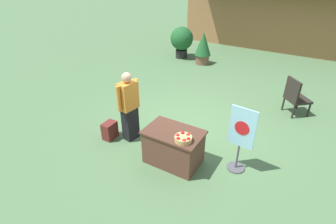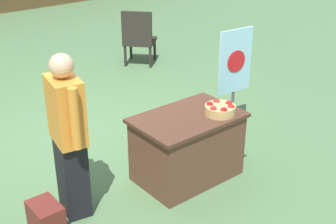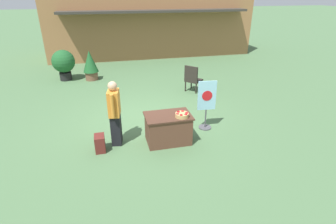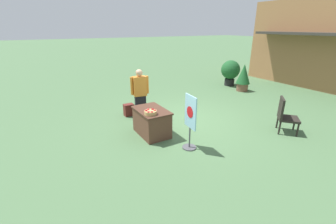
{
  "view_description": "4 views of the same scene",
  "coord_description": "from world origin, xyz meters",
  "px_view_note": "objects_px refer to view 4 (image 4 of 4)",
  "views": [
    {
      "loc": [
        2.49,
        -5.16,
        3.71
      ],
      "look_at": [
        -0.16,
        -0.73,
        0.72
      ],
      "focal_mm": 28.0,
      "sensor_mm": 36.0,
      "label": 1
    },
    {
      "loc": [
        -2.65,
        -4.79,
        2.94
      ],
      "look_at": [
        0.53,
        -0.87,
        0.56
      ],
      "focal_mm": 50.0,
      "sensor_mm": 36.0,
      "label": 2
    },
    {
      "loc": [
        -1.05,
        -7.16,
        3.59
      ],
      "look_at": [
        0.52,
        -0.79,
        0.55
      ],
      "focal_mm": 28.0,
      "sensor_mm": 36.0,
      "label": 3
    },
    {
      "loc": [
        5.71,
        -3.99,
        2.94
      ],
      "look_at": [
        0.47,
        -0.92,
        0.63
      ],
      "focal_mm": 24.0,
      "sensor_mm": 36.0,
      "label": 4
    }
  ],
  "objects_px": {
    "backpack": "(129,110)",
    "potted_plant_far_right": "(230,71)",
    "patio_chair": "(285,114)",
    "display_table": "(152,122)",
    "poster_board": "(190,121)",
    "apple_basket": "(150,112)",
    "potted_plant_near_right": "(243,77)",
    "person_visitor": "(140,94)"
  },
  "relations": [
    {
      "from": "backpack",
      "to": "potted_plant_far_right",
      "type": "distance_m",
      "value": 6.41
    },
    {
      "from": "backpack",
      "to": "patio_chair",
      "type": "height_order",
      "value": "patio_chair"
    },
    {
      "from": "display_table",
      "to": "backpack",
      "type": "xyz_separation_m",
      "value": [
        -1.72,
        -0.04,
        -0.17
      ]
    },
    {
      "from": "backpack",
      "to": "potted_plant_far_right",
      "type": "xyz_separation_m",
      "value": [
        -1.42,
        6.22,
        0.57
      ]
    },
    {
      "from": "backpack",
      "to": "poster_board",
      "type": "height_order",
      "value": "poster_board"
    },
    {
      "from": "apple_basket",
      "to": "backpack",
      "type": "relative_size",
      "value": 0.79
    },
    {
      "from": "display_table",
      "to": "potted_plant_far_right",
      "type": "distance_m",
      "value": 6.95
    },
    {
      "from": "patio_chair",
      "to": "potted_plant_near_right",
      "type": "distance_m",
      "value": 4.59
    },
    {
      "from": "display_table",
      "to": "potted_plant_near_right",
      "type": "bearing_deg",
      "value": 108.87
    },
    {
      "from": "apple_basket",
      "to": "display_table",
      "type": "bearing_deg",
      "value": 149.86
    },
    {
      "from": "backpack",
      "to": "poster_board",
      "type": "relative_size",
      "value": 0.3
    },
    {
      "from": "poster_board",
      "to": "potted_plant_near_right",
      "type": "bearing_deg",
      "value": -143.67
    },
    {
      "from": "display_table",
      "to": "person_visitor",
      "type": "relative_size",
      "value": 0.7
    },
    {
      "from": "backpack",
      "to": "potted_plant_near_right",
      "type": "height_order",
      "value": "potted_plant_near_right"
    },
    {
      "from": "poster_board",
      "to": "potted_plant_near_right",
      "type": "height_order",
      "value": "poster_board"
    },
    {
      "from": "patio_chair",
      "to": "apple_basket",
      "type": "bearing_deg",
      "value": -155.02
    },
    {
      "from": "apple_basket",
      "to": "potted_plant_far_right",
      "type": "height_order",
      "value": "potted_plant_far_right"
    },
    {
      "from": "apple_basket",
      "to": "potted_plant_near_right",
      "type": "height_order",
      "value": "potted_plant_near_right"
    },
    {
      "from": "apple_basket",
      "to": "patio_chair",
      "type": "xyz_separation_m",
      "value": [
        1.51,
        3.61,
        -0.27
      ]
    },
    {
      "from": "backpack",
      "to": "patio_chair",
      "type": "bearing_deg",
      "value": 44.41
    },
    {
      "from": "backpack",
      "to": "potted_plant_far_right",
      "type": "relative_size",
      "value": 0.32
    },
    {
      "from": "person_visitor",
      "to": "poster_board",
      "type": "height_order",
      "value": "person_visitor"
    },
    {
      "from": "person_visitor",
      "to": "potted_plant_near_right",
      "type": "relative_size",
      "value": 1.3
    },
    {
      "from": "apple_basket",
      "to": "potted_plant_far_right",
      "type": "xyz_separation_m",
      "value": [
        -3.45,
        6.36,
        -0.04
      ]
    },
    {
      "from": "patio_chair",
      "to": "potted_plant_far_right",
      "type": "bearing_deg",
      "value": 108.64
    },
    {
      "from": "display_table",
      "to": "apple_basket",
      "type": "relative_size",
      "value": 3.51
    },
    {
      "from": "display_table",
      "to": "apple_basket",
      "type": "distance_m",
      "value": 0.56
    },
    {
      "from": "potted_plant_far_right",
      "to": "potted_plant_near_right",
      "type": "bearing_deg",
      "value": -12.44
    },
    {
      "from": "apple_basket",
      "to": "poster_board",
      "type": "distance_m",
      "value": 1.11
    },
    {
      "from": "apple_basket",
      "to": "person_visitor",
      "type": "xyz_separation_m",
      "value": [
        -1.61,
        0.41,
        0.04
      ]
    },
    {
      "from": "poster_board",
      "to": "backpack",
      "type": "bearing_deg",
      "value": -74.55
    },
    {
      "from": "person_visitor",
      "to": "backpack",
      "type": "relative_size",
      "value": 3.98
    },
    {
      "from": "apple_basket",
      "to": "poster_board",
      "type": "relative_size",
      "value": 0.24
    },
    {
      "from": "display_table",
      "to": "apple_basket",
      "type": "height_order",
      "value": "apple_basket"
    },
    {
      "from": "display_table",
      "to": "person_visitor",
      "type": "height_order",
      "value": "person_visitor"
    },
    {
      "from": "patio_chair",
      "to": "potted_plant_near_right",
      "type": "relative_size",
      "value": 0.8
    },
    {
      "from": "poster_board",
      "to": "patio_chair",
      "type": "relative_size",
      "value": 1.36
    },
    {
      "from": "poster_board",
      "to": "potted_plant_near_right",
      "type": "distance_m",
      "value": 6.36
    },
    {
      "from": "potted_plant_far_right",
      "to": "person_visitor",
      "type": "bearing_deg",
      "value": -72.78
    },
    {
      "from": "poster_board",
      "to": "patio_chair",
      "type": "xyz_separation_m",
      "value": [
        0.61,
        2.96,
        -0.2
      ]
    },
    {
      "from": "potted_plant_far_right",
      "to": "potted_plant_near_right",
      "type": "distance_m",
      "value": 1.14
    },
    {
      "from": "poster_board",
      "to": "display_table",
      "type": "bearing_deg",
      "value": -63.14
    }
  ]
}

